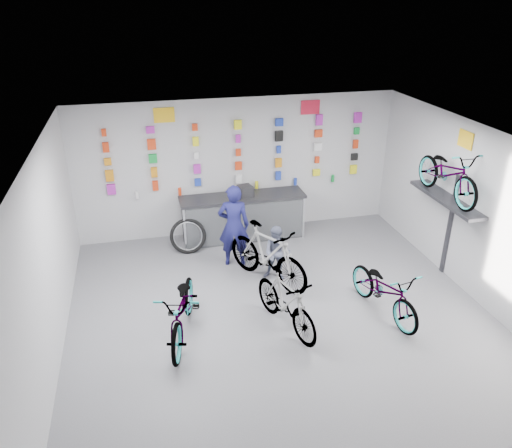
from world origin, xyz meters
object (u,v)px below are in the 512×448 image
object	(u,v)px
counter	(243,218)
bike_center	(286,302)
clerk	(234,226)
customer	(277,253)
bike_right	(385,290)
bike_service	(268,255)
bike_left	(183,309)

from	to	relation	value
counter	bike_center	size ratio (longest dim) A/B	1.64
clerk	customer	size ratio (longest dim) A/B	1.57
bike_right	bike_service	world-z (taller)	bike_service
customer	bike_service	bearing A→B (deg)	-136.83
customer	bike_left	bearing A→B (deg)	-121.33
bike_center	bike_left	bearing A→B (deg)	156.04
clerk	customer	world-z (taller)	clerk
bike_service	customer	world-z (taller)	bike_service
counter	bike_left	bearing A→B (deg)	-117.28
customer	clerk	bearing A→B (deg)	155.75
bike_center	customer	world-z (taller)	customer
bike_right	bike_left	bearing A→B (deg)	166.45
bike_service	customer	distance (m)	0.22
counter	bike_service	distance (m)	1.91
bike_right	counter	bearing A→B (deg)	106.53
counter	bike_service	world-z (taller)	bike_service
bike_center	customer	size ratio (longest dim) A/B	1.53
bike_center	clerk	distance (m)	2.31
bike_right	bike_service	bearing A→B (deg)	128.39
bike_left	bike_service	world-z (taller)	bike_service
bike_left	bike_service	size ratio (longest dim) A/B	0.99
clerk	counter	bearing A→B (deg)	-98.75
bike_service	customer	xyz separation A→B (m)	(0.21, 0.07, -0.04)
counter	bike_center	bearing A→B (deg)	-90.33
counter	clerk	size ratio (longest dim) A/B	1.60
bike_center	bike_service	bearing A→B (deg)	69.17
counter	customer	world-z (taller)	customer
bike_service	clerk	size ratio (longest dim) A/B	1.14
counter	bike_center	xyz separation A→B (m)	(-0.02, -3.34, 0.01)
clerk	bike_service	bearing A→B (deg)	131.84
counter	clerk	xyz separation A→B (m)	(-0.41, -1.09, 0.36)
customer	bike_center	bearing A→B (deg)	-77.06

